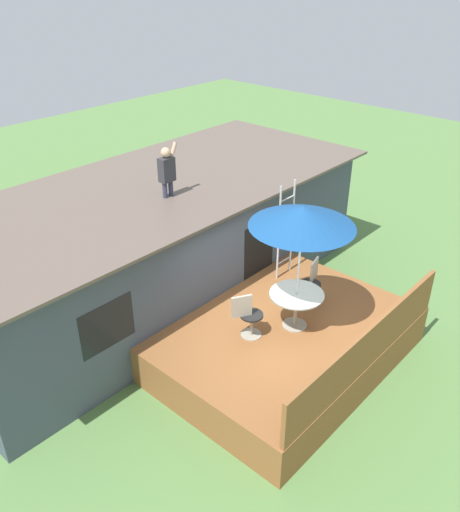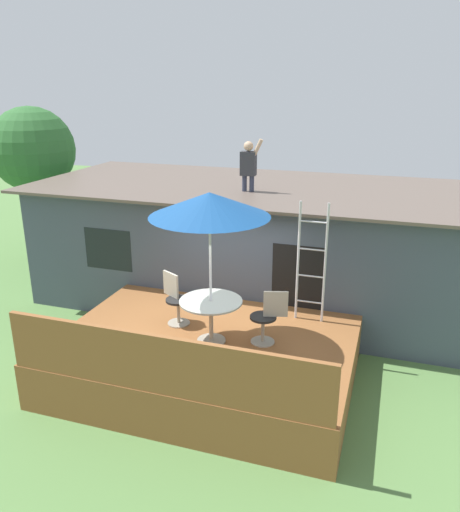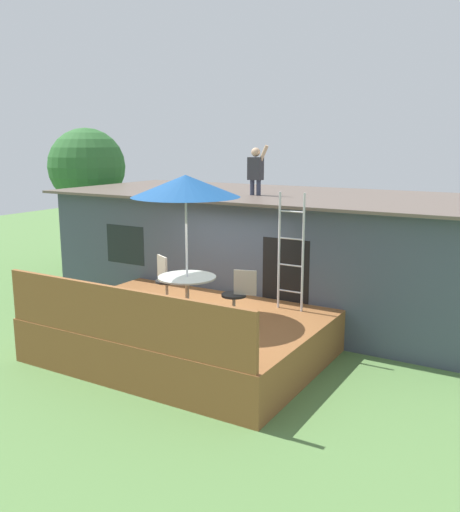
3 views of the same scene
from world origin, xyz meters
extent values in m
plane|color=#567F42|center=(0.00, 0.00, 0.00)|extent=(40.00, 40.00, 0.00)
cube|color=#424C5B|center=(0.00, 3.60, 1.33)|extent=(10.00, 4.00, 2.66)
cube|color=#66564C|center=(0.00, 3.60, 2.69)|extent=(10.50, 4.50, 0.06)
cube|color=black|center=(-2.87, 1.61, 1.55)|extent=(1.10, 0.03, 0.90)
cube|color=black|center=(1.23, 1.61, 1.05)|extent=(1.00, 0.03, 2.00)
cube|color=brown|center=(0.00, 0.00, 0.40)|extent=(4.95, 3.80, 0.80)
cube|color=brown|center=(0.00, -1.85, 1.25)|extent=(4.85, 0.08, 0.90)
cylinder|color=#A59E8C|center=(0.14, -0.21, 0.82)|extent=(0.48, 0.48, 0.03)
cylinder|color=#A59E8C|center=(0.14, -0.21, 1.17)|extent=(0.07, 0.07, 0.71)
cylinder|color=#999E93|center=(0.14, -0.21, 1.53)|extent=(1.04, 1.04, 0.03)
cylinder|color=silver|center=(0.14, -0.21, 2.00)|extent=(0.04, 0.04, 2.40)
cone|color=#194C8C|center=(0.14, -0.21, 3.15)|extent=(1.90, 1.90, 0.38)
cylinder|color=silver|center=(1.30, 1.13, 1.90)|extent=(0.04, 0.04, 2.20)
cylinder|color=silver|center=(1.78, 1.13, 1.90)|extent=(0.04, 0.04, 2.20)
cylinder|color=silver|center=(1.54, 1.13, 1.15)|extent=(0.48, 0.03, 0.03)
cylinder|color=silver|center=(1.54, 1.13, 1.65)|extent=(0.48, 0.03, 0.03)
cylinder|color=silver|center=(1.54, 1.13, 2.15)|extent=(0.48, 0.03, 0.03)
cylinder|color=silver|center=(1.54, 1.13, 2.65)|extent=(0.48, 0.03, 0.03)
cylinder|color=#33384C|center=(-0.25, 2.94, 2.89)|extent=(0.10, 0.10, 0.34)
cylinder|color=#33384C|center=(-0.09, 2.94, 2.89)|extent=(0.10, 0.10, 0.34)
cube|color=#333338|center=(-0.17, 2.94, 3.31)|extent=(0.32, 0.20, 0.50)
sphere|color=tan|center=(-0.17, 2.94, 3.67)|extent=(0.20, 0.20, 0.20)
cylinder|color=tan|center=(0.01, 2.94, 3.61)|extent=(0.26, 0.08, 0.44)
cylinder|color=#A59E8C|center=(-0.65, 0.23, 0.81)|extent=(0.40, 0.40, 0.02)
cylinder|color=#A59E8C|center=(-0.65, 0.23, 1.03)|extent=(0.06, 0.06, 0.44)
cylinder|color=black|center=(-0.65, 0.23, 1.26)|extent=(0.44, 0.44, 0.04)
cube|color=#A59E8C|center=(-0.83, 0.33, 1.50)|extent=(0.37, 0.23, 0.44)
cylinder|color=#A59E8C|center=(0.96, 0.03, 0.81)|extent=(0.40, 0.40, 0.02)
cylinder|color=#A59E8C|center=(0.96, 0.03, 1.03)|extent=(0.06, 0.06, 0.44)
cylinder|color=black|center=(0.96, 0.03, 1.26)|extent=(0.44, 0.44, 0.04)
cube|color=#A59E8C|center=(1.16, 0.09, 1.50)|extent=(0.40, 0.15, 0.44)
camera|label=1|loc=(-6.90, -4.89, 7.06)|focal=37.30mm
camera|label=2|loc=(2.84, -7.37, 4.93)|focal=35.78mm
camera|label=3|loc=(5.67, -8.10, 3.90)|focal=39.00mm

